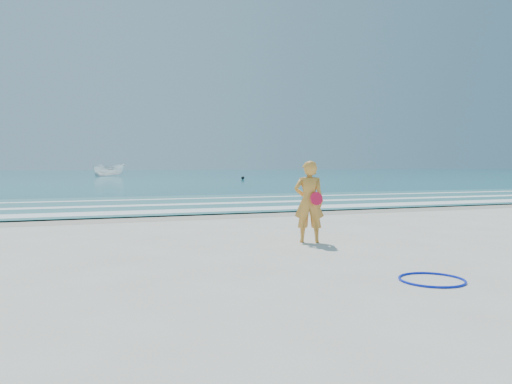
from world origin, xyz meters
name	(u,v)px	position (x,y,z in m)	size (l,w,h in m)	color
ground	(339,273)	(0.00, 0.00, 0.00)	(400.00, 400.00, 0.00)	silver
wet_sand	(197,216)	(0.00, 9.00, 0.00)	(400.00, 2.40, 0.00)	#B2A893
ocean	(91,173)	(0.00, 105.00, 0.02)	(400.00, 190.00, 0.04)	#19727F
shallow	(168,203)	(0.00, 14.00, 0.04)	(400.00, 10.00, 0.01)	#59B7AD
foam_near	(188,211)	(0.00, 10.30, 0.05)	(400.00, 1.40, 0.01)	white
foam_mid	(172,205)	(0.00, 13.20, 0.05)	(400.00, 0.90, 0.01)	white
foam_far	(158,199)	(0.00, 16.50, 0.05)	(400.00, 0.60, 0.01)	white
hoop	(432,280)	(0.95, -0.89, 0.02)	(0.90, 0.90, 0.03)	#0B20D0
boat	(109,170)	(1.43, 70.28, 0.98)	(1.82, 4.85, 1.87)	white
buoy	(243,178)	(14.37, 46.92, 0.23)	(0.38, 0.38, 0.38)	black
woman	(309,202)	(0.90, 2.83, 0.84)	(0.73, 0.62, 1.69)	orange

